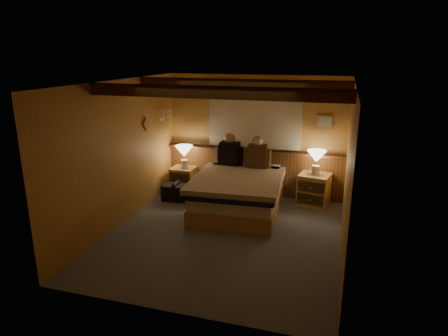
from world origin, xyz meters
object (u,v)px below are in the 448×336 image
at_px(nightstand_right, 314,190).
at_px(lamp_left, 184,153).
at_px(person_left, 230,152).
at_px(duffel_bag, 176,192).
at_px(lamp_right, 316,158).
at_px(bed, 238,193).
at_px(person_right, 257,155).
at_px(nightstand_left, 183,180).

relative_size(nightstand_right, lamp_left, 1.33).
relative_size(person_left, duffel_bag, 1.22).
xyz_separation_m(nightstand_right, lamp_left, (-2.61, -0.06, 0.55)).
distance_m(lamp_right, duffel_bag, 2.78).
xyz_separation_m(bed, person_right, (0.20, 0.65, 0.58)).
xyz_separation_m(lamp_left, person_left, (0.96, 0.02, 0.08)).
distance_m(bed, duffel_bag, 1.35).
bearing_deg(person_left, nightstand_left, -177.60).
distance_m(nightstand_right, person_right, 1.26).
distance_m(nightstand_right, duffel_bag, 2.67).
distance_m(bed, person_right, 0.90).
bearing_deg(lamp_left, nightstand_right, 1.25).
height_order(bed, duffel_bag, bed).
bearing_deg(duffel_bag, nightstand_right, 7.35).
bearing_deg(duffel_bag, person_right, 12.40).
distance_m(lamp_left, person_left, 0.96).
height_order(nightstand_left, nightstand_right, nightstand_right).
height_order(nightstand_left, person_left, person_left).
height_order(bed, nightstand_left, bed).
bearing_deg(duffel_bag, lamp_left, 86.29).
height_order(lamp_right, person_right, person_right).
height_order(bed, lamp_right, lamp_right).
distance_m(lamp_left, person_right, 1.52).
xyz_separation_m(lamp_right, person_left, (-1.67, -0.01, 0.00)).
bearing_deg(person_left, lamp_left, -175.70).
height_order(lamp_left, person_right, person_right).
bearing_deg(lamp_right, bed, -151.59).
bearing_deg(person_right, person_left, 170.62).
bearing_deg(nightstand_left, person_left, -0.58).
bearing_deg(nightstand_right, nightstand_left, -168.89).
bearing_deg(person_left, nightstand_right, 4.55).
relative_size(lamp_right, duffel_bag, 0.87).
distance_m(nightstand_right, lamp_left, 2.67).
relative_size(nightstand_left, lamp_left, 1.10).
height_order(lamp_right, person_left, person_left).
bearing_deg(person_right, nightstand_right, -1.31).
relative_size(lamp_left, person_left, 0.72).
height_order(lamp_left, person_left, person_left).
bearing_deg(nightstand_right, lamp_right, -52.34).
bearing_deg(lamp_left, bed, -27.06).
bearing_deg(person_right, lamp_left, 173.81).
relative_size(lamp_left, person_right, 0.73).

